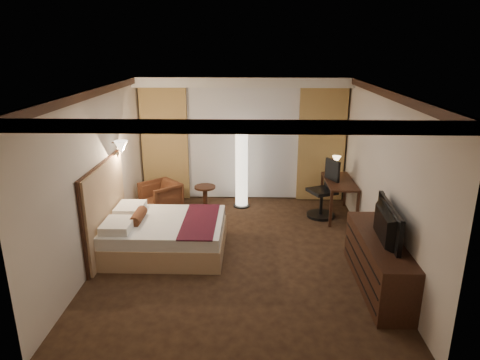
{
  "coord_description": "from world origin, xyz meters",
  "views": [
    {
      "loc": [
        0.19,
        -6.47,
        3.35
      ],
      "look_at": [
        0.0,
        0.4,
        1.15
      ],
      "focal_mm": 32.0,
      "sensor_mm": 36.0,
      "label": 1
    }
  ],
  "objects_px": {
    "desk": "(338,198)",
    "office_chair": "(322,189)",
    "bed": "(166,236)",
    "floor_lamp": "(242,170)",
    "armchair": "(161,196)",
    "dresser": "(378,263)",
    "side_table": "(205,197)",
    "television": "(381,216)"
  },
  "relations": [
    {
      "from": "desk",
      "to": "office_chair",
      "type": "height_order",
      "value": "office_chair"
    },
    {
      "from": "bed",
      "to": "desk",
      "type": "height_order",
      "value": "desk"
    },
    {
      "from": "bed",
      "to": "floor_lamp",
      "type": "bearing_deg",
      "value": 60.45
    },
    {
      "from": "floor_lamp",
      "to": "desk",
      "type": "relative_size",
      "value": 1.33
    },
    {
      "from": "armchair",
      "to": "dresser",
      "type": "distance_m",
      "value": 4.6
    },
    {
      "from": "desk",
      "to": "office_chair",
      "type": "relative_size",
      "value": 1.05
    },
    {
      "from": "floor_lamp",
      "to": "dresser",
      "type": "distance_m",
      "value": 3.76
    },
    {
      "from": "bed",
      "to": "side_table",
      "type": "distance_m",
      "value": 2.05
    },
    {
      "from": "floor_lamp",
      "to": "armchair",
      "type": "bearing_deg",
      "value": -167.39
    },
    {
      "from": "floor_lamp",
      "to": "office_chair",
      "type": "bearing_deg",
      "value": -17.88
    },
    {
      "from": "desk",
      "to": "office_chair",
      "type": "distance_m",
      "value": 0.41
    },
    {
      "from": "desk",
      "to": "floor_lamp",
      "type": "bearing_deg",
      "value": 166.5
    },
    {
      "from": "desk",
      "to": "office_chair",
      "type": "xyz_separation_m",
      "value": [
        -0.35,
        -0.05,
        0.21
      ]
    },
    {
      "from": "bed",
      "to": "desk",
      "type": "bearing_deg",
      "value": 27.63
    },
    {
      "from": "side_table",
      "to": "floor_lamp",
      "type": "relative_size",
      "value": 0.3
    },
    {
      "from": "armchair",
      "to": "television",
      "type": "distance_m",
      "value": 4.64
    },
    {
      "from": "bed",
      "to": "television",
      "type": "relative_size",
      "value": 1.66
    },
    {
      "from": "office_chair",
      "to": "desk",
      "type": "bearing_deg",
      "value": -16.49
    },
    {
      "from": "floor_lamp",
      "to": "bed",
      "type": "bearing_deg",
      "value": -119.55
    },
    {
      "from": "desk",
      "to": "dresser",
      "type": "height_order",
      "value": "dresser"
    },
    {
      "from": "office_chair",
      "to": "bed",
      "type": "bearing_deg",
      "value": -174.98
    },
    {
      "from": "office_chair",
      "to": "television",
      "type": "relative_size",
      "value": 1.01
    },
    {
      "from": "bed",
      "to": "dresser",
      "type": "xyz_separation_m",
      "value": [
        3.23,
        -1.0,
        0.1
      ]
    },
    {
      "from": "side_table",
      "to": "floor_lamp",
      "type": "xyz_separation_m",
      "value": [
        0.77,
        0.13,
        0.57
      ]
    },
    {
      "from": "side_table",
      "to": "bed",
      "type": "bearing_deg",
      "value": -102.49
    },
    {
      "from": "side_table",
      "to": "dresser",
      "type": "xyz_separation_m",
      "value": [
        2.78,
        -3.01,
        0.14
      ]
    },
    {
      "from": "dresser",
      "to": "bed",
      "type": "bearing_deg",
      "value": 162.73
    },
    {
      "from": "desk",
      "to": "television",
      "type": "distance_m",
      "value": 2.76
    },
    {
      "from": "desk",
      "to": "armchair",
      "type": "bearing_deg",
      "value": 178.41
    },
    {
      "from": "television",
      "to": "dresser",
      "type": "bearing_deg",
      "value": -87.17
    },
    {
      "from": "office_chair",
      "to": "television",
      "type": "height_order",
      "value": "television"
    },
    {
      "from": "desk",
      "to": "dresser",
      "type": "relative_size",
      "value": 0.63
    },
    {
      "from": "side_table",
      "to": "floor_lamp",
      "type": "height_order",
      "value": "floor_lamp"
    },
    {
      "from": "bed",
      "to": "dresser",
      "type": "bearing_deg",
      "value": -17.27
    },
    {
      "from": "bed",
      "to": "armchair",
      "type": "xyz_separation_m",
      "value": [
        -0.45,
        1.76,
        0.07
      ]
    },
    {
      "from": "bed",
      "to": "dresser",
      "type": "height_order",
      "value": "dresser"
    },
    {
      "from": "television",
      "to": "desk",
      "type": "bearing_deg",
      "value": 3.26
    },
    {
      "from": "floor_lamp",
      "to": "dresser",
      "type": "xyz_separation_m",
      "value": [
        2.02,
        -3.14,
        -0.44
      ]
    },
    {
      "from": "dresser",
      "to": "armchair",
      "type": "bearing_deg",
      "value": 143.05
    },
    {
      "from": "office_chair",
      "to": "dresser",
      "type": "distance_m",
      "value": 2.65
    },
    {
      "from": "bed",
      "to": "floor_lamp",
      "type": "height_order",
      "value": "floor_lamp"
    },
    {
      "from": "bed",
      "to": "television",
      "type": "bearing_deg",
      "value": -17.43
    }
  ]
}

